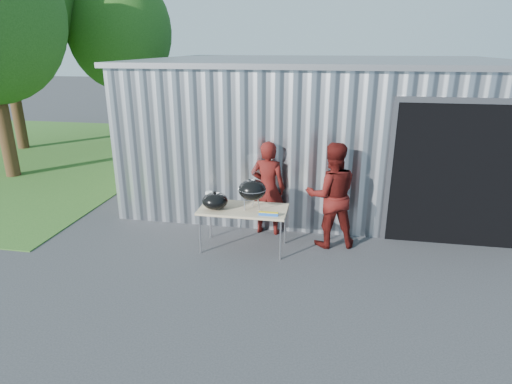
% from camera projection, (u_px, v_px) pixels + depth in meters
% --- Properties ---
extents(ground, '(80.00, 80.00, 0.00)m').
position_uv_depth(ground, '(257.00, 273.00, 6.72)').
color(ground, '#313133').
extents(building, '(8.20, 6.20, 3.10)m').
position_uv_depth(building, '(328.00, 126.00, 10.32)').
color(building, silver).
rests_on(building, ground).
extents(grass_patch, '(10.00, 12.00, 0.02)m').
position_uv_depth(grass_patch, '(17.00, 156.00, 13.83)').
color(grass_patch, '#2D591E').
rests_on(grass_patch, ground).
extents(tree_far, '(3.57, 3.57, 5.92)m').
position_uv_depth(tree_far, '(120.00, 31.00, 14.94)').
color(tree_far, '#442D19').
rests_on(tree_far, ground).
extents(folding_table, '(1.50, 0.75, 0.75)m').
position_uv_depth(folding_table, '(243.00, 210.00, 7.34)').
color(folding_table, tan).
rests_on(folding_table, ground).
extents(kettle_grill, '(0.48, 0.48, 0.95)m').
position_uv_depth(kettle_grill, '(252.00, 186.00, 7.17)').
color(kettle_grill, black).
rests_on(kettle_grill, folding_table).
extents(grill_lid, '(0.44, 0.44, 0.32)m').
position_uv_depth(grill_lid, '(215.00, 201.00, 7.26)').
color(grill_lid, black).
rests_on(grill_lid, folding_table).
extents(paper_towels, '(0.12, 0.12, 0.28)m').
position_uv_depth(paper_towels, '(209.00, 199.00, 7.33)').
color(paper_towels, white).
rests_on(paper_towels, folding_table).
extents(white_tub, '(0.20, 0.15, 0.10)m').
position_uv_depth(white_tub, '(215.00, 200.00, 7.59)').
color(white_tub, white).
rests_on(white_tub, folding_table).
extents(foil_box, '(0.32, 0.05, 0.06)m').
position_uv_depth(foil_box, '(268.00, 214.00, 7.00)').
color(foil_box, blue).
rests_on(foil_box, folding_table).
extents(person_cook, '(0.67, 0.47, 1.78)m').
position_uv_depth(person_cook, '(268.00, 188.00, 7.92)').
color(person_cook, '#4A0F0D').
rests_on(person_cook, ground).
extents(person_bystander, '(1.04, 0.89, 1.87)m').
position_uv_depth(person_bystander, '(331.00, 195.00, 7.41)').
color(person_bystander, '#4A0F0D').
rests_on(person_bystander, ground).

